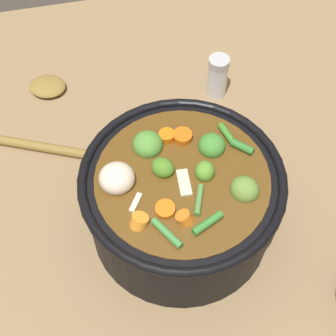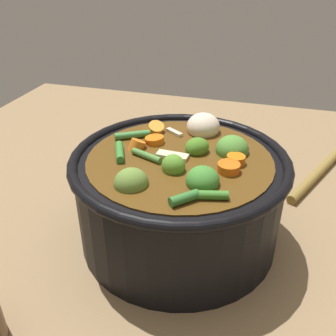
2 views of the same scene
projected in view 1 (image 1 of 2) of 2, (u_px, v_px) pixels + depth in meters
name	position (u px, v px, depth m)	size (l,w,h in m)	color
ground_plane	(180.00, 223.00, 0.76)	(1.10, 1.10, 0.00)	#8C704C
cooking_pot	(181.00, 200.00, 0.71)	(0.27, 0.27, 0.15)	black
wooden_spoon	(36.00, 112.00, 0.87)	(0.21, 0.21, 0.02)	olive
salt_shaker	(218.00, 76.00, 0.88)	(0.04, 0.04, 0.08)	silver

